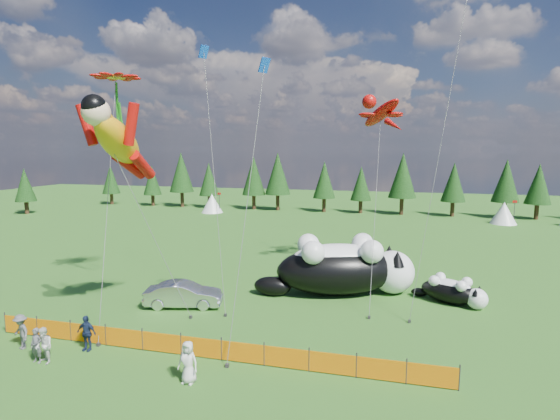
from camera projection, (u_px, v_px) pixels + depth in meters
ground at (226, 331)px, 22.80m from camera, size 160.00×160.00×0.00m
safety_fence at (201, 347)px, 19.86m from camera, size 22.06×0.06×1.10m
tree_line at (336, 186)px, 65.39m from camera, size 90.00×4.00×8.00m
festival_tents at (414, 210)px, 58.22m from camera, size 50.00×3.20×2.80m
cat_large at (344, 267)px, 28.51m from camera, size 10.32×6.02×3.83m
cat_small at (453, 291)px, 26.83m from camera, size 4.38×3.03×1.70m
car at (184, 294)px, 26.31m from camera, size 4.84×2.67×1.51m
spectator_a at (36, 345)px, 19.39m from camera, size 0.60×0.42×1.59m
spectator_b at (44, 346)px, 19.30m from camera, size 0.93×0.79×1.64m
spectator_c at (86, 333)px, 20.56m from camera, size 1.01×0.52×1.71m
spectator_d at (21, 332)px, 20.72m from camera, size 1.23×0.93×1.69m
spectator_e at (188, 362)px, 17.67m from camera, size 0.88×0.59×1.77m
superhero_kite at (118, 141)px, 21.76m from camera, size 5.78×6.11×12.44m
gecko_kite at (381, 113)px, 31.53m from camera, size 6.10×12.70×14.93m
flower_kite at (116, 80)px, 26.00m from camera, size 4.49×8.19×15.24m
diamond_kite_a at (204, 61)px, 27.54m from camera, size 3.37×5.02×16.68m
diamond_kite_c at (263, 79)px, 20.69m from camera, size 1.02×4.44×14.27m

